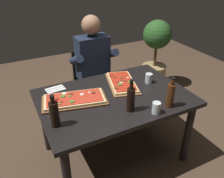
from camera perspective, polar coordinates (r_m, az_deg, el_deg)
ground_plane at (r=2.64m, az=0.51°, el=-15.54°), size 6.40×6.40×0.00m
dining_table at (r=2.23m, az=0.58°, el=-3.81°), size 1.40×0.96×0.74m
pizza_rectangular_front at (r=2.12m, az=-9.25°, el=-2.58°), size 0.63×0.41×0.05m
pizza_rectangular_left at (r=2.37m, az=2.48°, el=1.55°), size 0.39×0.56×0.05m
wine_bottle_dark at (r=1.93m, az=4.66°, el=-2.42°), size 0.07×0.07×0.30m
oil_bottle_amber at (r=1.81m, az=-14.04°, el=-5.89°), size 0.07×0.07×0.27m
vinegar_bottle_green at (r=2.03m, az=14.25°, el=-1.43°), size 0.07×0.07×0.28m
tumbler_near_camera at (r=2.43m, az=9.05°, el=2.51°), size 0.07×0.07×0.10m
tumbler_far_side at (r=1.96m, az=10.86°, el=-4.76°), size 0.07×0.07×0.10m
napkin_cutlery_set at (r=2.35m, az=-13.80°, el=-0.05°), size 0.19×0.13×0.01m
diner_chair at (r=3.02m, az=-5.10°, el=2.21°), size 0.44×0.44×0.87m
seated_diner at (r=2.81m, az=-4.40°, el=5.83°), size 0.53×0.41×1.33m
potted_plant_corner at (r=3.73m, az=10.73°, el=9.09°), size 0.43×0.43×1.08m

